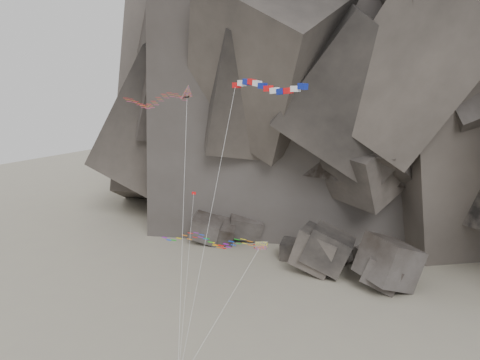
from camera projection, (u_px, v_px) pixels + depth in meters
The scene contains 7 objects.
ground at pixel (186, 349), 63.23m from camera, with size 260.00×260.00×0.00m, color gray.
headland at pixel (383, 23), 112.98m from camera, with size 110.00×70.00×84.00m, color #514942, non-canonical shape.
boulder_field at pixel (326, 255), 87.76m from camera, with size 61.94×20.14×9.38m.
delta_kite at pixel (152, 100), 61.12m from camera, with size 15.14×11.00×29.47m.
banner_kite at pixel (266, 88), 51.30m from camera, with size 10.30×10.19×30.10m.
parafoil_kite at pixel (207, 239), 61.98m from camera, with size 14.81×11.39×12.67m.
pennant_kite at pixel (190, 241), 58.09m from camera, with size 4.73×9.39×17.55m.
Camera 1 is at (35.74, -45.84, 32.61)m, focal length 40.00 mm.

